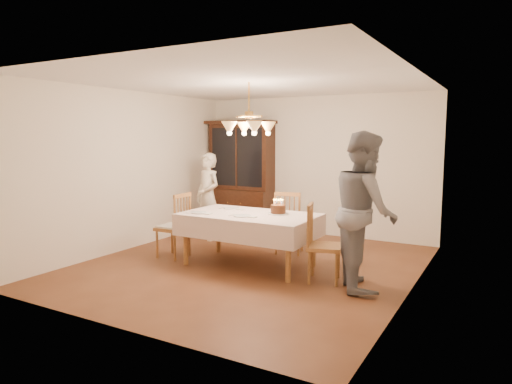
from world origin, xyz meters
The scene contains 14 objects.
ground centered at (0.00, 0.00, 0.00)m, with size 5.00×5.00×0.00m, color #572D18.
room_shell centered at (0.00, 0.00, 1.58)m, with size 5.00×5.00×5.00m.
dining_table centered at (0.00, 0.00, 0.68)m, with size 1.90×1.10×0.76m.
china_hutch centered at (-1.50, 2.25, 1.04)m, with size 1.38×0.54×2.16m.
chair_far_side centered at (0.19, 0.94, 0.44)m, with size 0.53×0.52×1.00m.
chair_left_end centered at (-1.25, -0.16, 0.45)m, with size 0.43×0.45×1.00m.
chair_right_end centered at (1.19, -0.15, 0.44)m, with size 0.52×0.54×1.00m.
elderly_woman centered at (-1.50, 1.11, 0.78)m, with size 0.57×0.37×1.56m, color white.
adult_in_grey centered at (1.70, -0.12, 0.96)m, with size 0.94×0.73×1.92m, color slate.
birthday_cake centered at (0.37, 0.18, 0.82)m, with size 0.30×0.30×0.21m.
place_setting_near_left centered at (-0.65, -0.31, 0.77)m, with size 0.37×0.23×0.02m.
place_setting_near_right centered at (0.04, -0.23, 0.77)m, with size 0.39×0.24×0.02m.
place_setting_far_left centered at (-0.45, 0.26, 0.77)m, with size 0.39×0.24×0.02m.
chandelier centered at (0.00, 0.00, 1.98)m, with size 0.62×0.62×0.73m.
Camera 1 is at (3.23, -5.54, 1.86)m, focal length 32.00 mm.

